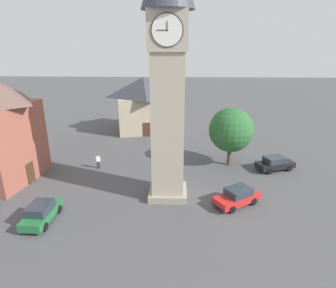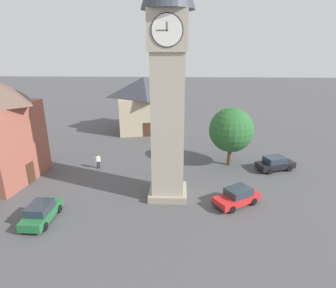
{
  "view_description": "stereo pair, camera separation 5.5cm",
  "coord_description": "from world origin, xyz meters",
  "px_view_note": "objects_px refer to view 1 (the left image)",
  "views": [
    {
      "loc": [
        -0.93,
        23.56,
        13.14
      ],
      "look_at": [
        0.0,
        0.0,
        4.96
      ],
      "focal_mm": 30.91,
      "sensor_mm": 36.0,
      "label": 1
    },
    {
      "loc": [
        -0.98,
        23.56,
        13.14
      ],
      "look_at": [
        0.0,
        0.0,
        4.96
      ],
      "focal_mm": 30.91,
      "sensor_mm": 36.0,
      "label": 2
    }
  ],
  "objects_px": {
    "car_silver_kerb": "(41,212)",
    "pedestrian": "(98,160)",
    "clock_tower": "(168,44)",
    "car_red_corner": "(237,197)",
    "tree": "(231,130)",
    "building_shop_left": "(144,104)",
    "car_blue_kerb": "(275,163)"
  },
  "relations": [
    {
      "from": "car_red_corner",
      "to": "building_shop_left",
      "type": "relative_size",
      "value": 0.45
    },
    {
      "from": "pedestrian",
      "to": "car_red_corner",
      "type": "bearing_deg",
      "value": 152.99
    },
    {
      "from": "car_silver_kerb",
      "to": "building_shop_left",
      "type": "distance_m",
      "value": 26.13
    },
    {
      "from": "building_shop_left",
      "to": "car_silver_kerb",
      "type": "bearing_deg",
      "value": 78.7
    },
    {
      "from": "clock_tower",
      "to": "car_red_corner",
      "type": "distance_m",
      "value": 13.8
    },
    {
      "from": "car_silver_kerb",
      "to": "building_shop_left",
      "type": "height_order",
      "value": "building_shop_left"
    },
    {
      "from": "car_silver_kerb",
      "to": "car_red_corner",
      "type": "xyz_separation_m",
      "value": [
        -15.67,
        -3.08,
        0.0
      ]
    },
    {
      "from": "car_silver_kerb",
      "to": "pedestrian",
      "type": "distance_m",
      "value": 10.35
    },
    {
      "from": "car_blue_kerb",
      "to": "tree",
      "type": "bearing_deg",
      "value": -14.62
    },
    {
      "from": "pedestrian",
      "to": "tree",
      "type": "xyz_separation_m",
      "value": [
        -14.69,
        -1.63,
        3.13
      ]
    },
    {
      "from": "car_blue_kerb",
      "to": "building_shop_left",
      "type": "bearing_deg",
      "value": -42.59
    },
    {
      "from": "clock_tower",
      "to": "building_shop_left",
      "type": "distance_m",
      "value": 23.13
    },
    {
      "from": "pedestrian",
      "to": "tree",
      "type": "relative_size",
      "value": 0.26
    },
    {
      "from": "car_red_corner",
      "to": "building_shop_left",
      "type": "distance_m",
      "value": 24.95
    },
    {
      "from": "car_red_corner",
      "to": "pedestrian",
      "type": "xyz_separation_m",
      "value": [
        13.99,
        -7.13,
        0.25
      ]
    },
    {
      "from": "clock_tower",
      "to": "car_silver_kerb",
      "type": "xyz_separation_m",
      "value": [
        9.68,
        4.5,
        -12.35
      ]
    },
    {
      "from": "car_blue_kerb",
      "to": "building_shop_left",
      "type": "relative_size",
      "value": 0.46
    },
    {
      "from": "car_blue_kerb",
      "to": "car_silver_kerb",
      "type": "xyz_separation_m",
      "value": [
        21.18,
        10.58,
        0.0
      ]
    },
    {
      "from": "car_blue_kerb",
      "to": "tree",
      "type": "relative_size",
      "value": 0.67
    },
    {
      "from": "clock_tower",
      "to": "tree",
      "type": "distance_m",
      "value": 13.38
    },
    {
      "from": "tree",
      "to": "building_shop_left",
      "type": "xyz_separation_m",
      "value": [
        11.3,
        -13.55,
        0.16
      ]
    },
    {
      "from": "car_red_corner",
      "to": "car_blue_kerb",
      "type": "bearing_deg",
      "value": -126.27
    },
    {
      "from": "clock_tower",
      "to": "car_silver_kerb",
      "type": "relative_size",
      "value": 5.35
    },
    {
      "from": "car_blue_kerb",
      "to": "building_shop_left",
      "type": "xyz_separation_m",
      "value": [
        16.11,
        -14.81,
        3.54
      ]
    },
    {
      "from": "car_red_corner",
      "to": "pedestrian",
      "type": "bearing_deg",
      "value": -27.01
    },
    {
      "from": "clock_tower",
      "to": "car_red_corner",
      "type": "relative_size",
      "value": 5.11
    },
    {
      "from": "clock_tower",
      "to": "building_shop_left",
      "type": "height_order",
      "value": "clock_tower"
    },
    {
      "from": "clock_tower",
      "to": "building_shop_left",
      "type": "xyz_separation_m",
      "value": [
        4.61,
        -20.89,
        -8.81
      ]
    },
    {
      "from": "car_red_corner",
      "to": "tree",
      "type": "distance_m",
      "value": 9.41
    },
    {
      "from": "car_blue_kerb",
      "to": "car_red_corner",
      "type": "xyz_separation_m",
      "value": [
        5.51,
        7.5,
        0.0
      ]
    },
    {
      "from": "car_red_corner",
      "to": "tree",
      "type": "xyz_separation_m",
      "value": [
        -0.69,
        -8.76,
        3.38
      ]
    },
    {
      "from": "car_blue_kerb",
      "to": "pedestrian",
      "type": "distance_m",
      "value": 19.5
    }
  ]
}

